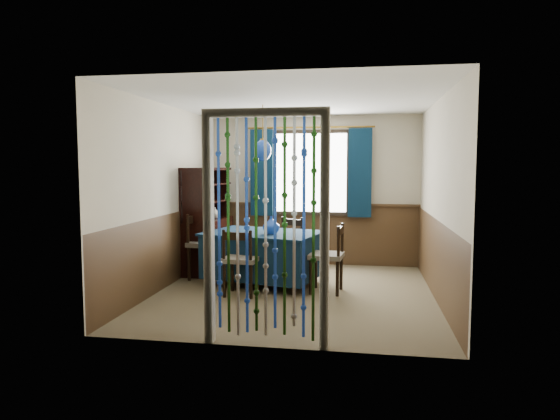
% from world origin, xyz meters
% --- Properties ---
extents(floor, '(4.00, 4.00, 0.00)m').
position_xyz_m(floor, '(0.00, 0.00, 0.00)').
color(floor, brown).
rests_on(floor, ground).
extents(ceiling, '(4.00, 4.00, 0.00)m').
position_xyz_m(ceiling, '(0.00, 0.00, 2.50)').
color(ceiling, silver).
rests_on(ceiling, ground).
extents(wall_back, '(3.60, 0.00, 3.60)m').
position_xyz_m(wall_back, '(0.00, 2.00, 1.25)').
color(wall_back, '#BCB39A').
rests_on(wall_back, ground).
extents(wall_front, '(3.60, 0.00, 3.60)m').
position_xyz_m(wall_front, '(0.00, -2.00, 1.25)').
color(wall_front, '#BCB39A').
rests_on(wall_front, ground).
extents(wall_left, '(0.00, 4.00, 4.00)m').
position_xyz_m(wall_left, '(-1.80, 0.00, 1.25)').
color(wall_left, '#BCB39A').
rests_on(wall_left, ground).
extents(wall_right, '(0.00, 4.00, 4.00)m').
position_xyz_m(wall_right, '(1.80, 0.00, 1.25)').
color(wall_right, '#BCB39A').
rests_on(wall_right, ground).
extents(wainscot_back, '(3.60, 0.00, 3.60)m').
position_xyz_m(wainscot_back, '(0.00, 1.99, 0.50)').
color(wainscot_back, '#412C19').
rests_on(wainscot_back, ground).
extents(wainscot_front, '(3.60, 0.00, 3.60)m').
position_xyz_m(wainscot_front, '(0.00, -1.99, 0.50)').
color(wainscot_front, '#412C19').
rests_on(wainscot_front, ground).
extents(wainscot_left, '(0.00, 4.00, 4.00)m').
position_xyz_m(wainscot_left, '(-1.79, 0.00, 0.50)').
color(wainscot_left, '#412C19').
rests_on(wainscot_left, ground).
extents(wainscot_right, '(0.00, 4.00, 4.00)m').
position_xyz_m(wainscot_right, '(1.79, 0.00, 0.50)').
color(wainscot_right, '#412C19').
rests_on(wainscot_right, ground).
extents(window, '(1.32, 0.12, 1.42)m').
position_xyz_m(window, '(0.00, 1.95, 1.55)').
color(window, black).
rests_on(window, wall_back).
extents(doorway, '(1.16, 0.12, 2.18)m').
position_xyz_m(doorway, '(0.00, -1.94, 1.05)').
color(doorway, silver).
rests_on(doorway, ground).
extents(dining_table, '(1.75, 1.41, 0.74)m').
position_xyz_m(dining_table, '(-0.50, 0.40, 0.43)').
color(dining_table, '#0A1E33').
rests_on(dining_table, floor).
extents(chair_near, '(0.45, 0.43, 0.87)m').
position_xyz_m(chair_near, '(-0.66, -0.25, 0.46)').
color(chair_near, black).
rests_on(chair_near, floor).
extents(chair_far, '(0.56, 0.55, 0.87)m').
position_xyz_m(chair_far, '(-0.26, 1.11, 0.46)').
color(chair_far, black).
rests_on(chair_far, floor).
extents(chair_left, '(0.51, 0.53, 0.97)m').
position_xyz_m(chair_left, '(-1.43, 0.63, 0.51)').
color(chair_left, black).
rests_on(chair_left, floor).
extents(chair_right, '(0.46, 0.48, 0.90)m').
position_xyz_m(chair_right, '(0.44, 0.12, 0.48)').
color(chair_right, black).
rests_on(chair_right, floor).
extents(sideboard, '(0.50, 1.27, 1.64)m').
position_xyz_m(sideboard, '(-1.56, 1.20, 0.57)').
color(sideboard, black).
rests_on(sideboard, floor).
extents(pendant_lamp, '(0.23, 0.23, 0.77)m').
position_xyz_m(pendant_lamp, '(-0.50, 0.40, 1.88)').
color(pendant_lamp, olive).
rests_on(pendant_lamp, ceiling).
extents(vase_table, '(0.26, 0.26, 0.22)m').
position_xyz_m(vase_table, '(-0.35, 0.25, 0.85)').
color(vase_table, '#163A98').
rests_on(vase_table, dining_table).
extents(bowl_shelf, '(0.21, 0.21, 0.05)m').
position_xyz_m(bowl_shelf, '(-1.50, 0.92, 1.14)').
color(bowl_shelf, beige).
rests_on(bowl_shelf, sideboard).
extents(vase_sideboard, '(0.24, 0.24, 0.19)m').
position_xyz_m(vase_sideboard, '(-1.50, 1.41, 0.92)').
color(vase_sideboard, beige).
rests_on(vase_sideboard, sideboard).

